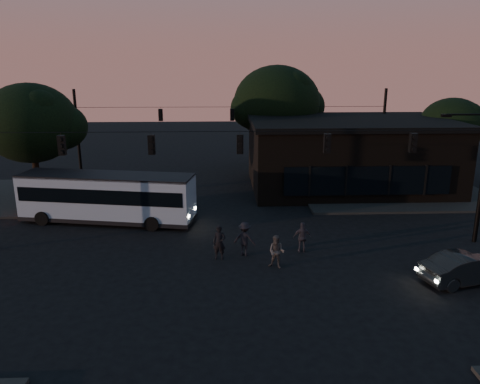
{
  "coord_description": "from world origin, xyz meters",
  "views": [
    {
      "loc": [
        -0.98,
        -19.68,
        9.55
      ],
      "look_at": [
        0.0,
        4.0,
        3.0
      ],
      "focal_mm": 35.0,
      "sensor_mm": 36.0,
      "label": 1
    }
  ],
  "objects_px": {
    "building": "(348,154)",
    "pedestrian_b": "(277,252)",
    "pedestrian_a": "(219,242)",
    "pedestrian_c": "(302,237)",
    "bus": "(107,195)",
    "car": "(467,268)",
    "pedestrian_d": "(245,239)"
  },
  "relations": [
    {
      "from": "pedestrian_a",
      "to": "car",
      "type": "bearing_deg",
      "value": -3.36
    },
    {
      "from": "pedestrian_c",
      "to": "pedestrian_d",
      "type": "height_order",
      "value": "pedestrian_d"
    },
    {
      "from": "bus",
      "to": "pedestrian_c",
      "type": "relative_size",
      "value": 6.78
    },
    {
      "from": "pedestrian_a",
      "to": "pedestrian_b",
      "type": "bearing_deg",
      "value": -10.59
    },
    {
      "from": "pedestrian_a",
      "to": "pedestrian_c",
      "type": "xyz_separation_m",
      "value": [
        4.32,
        0.73,
        -0.07
      ]
    },
    {
      "from": "bus",
      "to": "car",
      "type": "xyz_separation_m",
      "value": [
        17.98,
        -9.09,
        -1.01
      ]
    },
    {
      "from": "bus",
      "to": "pedestrian_a",
      "type": "xyz_separation_m",
      "value": [
        6.9,
        -6.03,
        -0.82
      ]
    },
    {
      "from": "bus",
      "to": "pedestrian_c",
      "type": "xyz_separation_m",
      "value": [
        11.22,
        -5.3,
        -0.89
      ]
    },
    {
      "from": "car",
      "to": "pedestrian_a",
      "type": "bearing_deg",
      "value": 59.66
    },
    {
      "from": "pedestrian_d",
      "to": "bus",
      "type": "bearing_deg",
      "value": -15.13
    },
    {
      "from": "building",
      "to": "pedestrian_b",
      "type": "height_order",
      "value": "building"
    },
    {
      "from": "building",
      "to": "pedestrian_c",
      "type": "xyz_separation_m",
      "value": [
        -5.79,
        -13.03,
        -1.89
      ]
    },
    {
      "from": "bus",
      "to": "car",
      "type": "relative_size",
      "value": 2.62
    },
    {
      "from": "pedestrian_a",
      "to": "pedestrian_b",
      "type": "xyz_separation_m",
      "value": [
        2.74,
        -1.15,
        -0.07
      ]
    },
    {
      "from": "car",
      "to": "bus",
      "type": "bearing_deg",
      "value": 48.29
    },
    {
      "from": "building",
      "to": "bus",
      "type": "distance_m",
      "value": 18.71
    },
    {
      "from": "car",
      "to": "building",
      "type": "bearing_deg",
      "value": -11.58
    },
    {
      "from": "pedestrian_a",
      "to": "pedestrian_c",
      "type": "distance_m",
      "value": 4.38
    },
    {
      "from": "car",
      "to": "pedestrian_d",
      "type": "xyz_separation_m",
      "value": [
        -9.79,
        3.5,
        0.19
      ]
    },
    {
      "from": "building",
      "to": "pedestrian_a",
      "type": "relative_size",
      "value": 8.72
    },
    {
      "from": "bus",
      "to": "pedestrian_b",
      "type": "xyz_separation_m",
      "value": [
        9.65,
        -7.18,
        -0.89
      ]
    },
    {
      "from": "pedestrian_a",
      "to": "pedestrian_c",
      "type": "bearing_deg",
      "value": 21.65
    },
    {
      "from": "bus",
      "to": "pedestrian_b",
      "type": "relative_size",
      "value": 6.78
    },
    {
      "from": "building",
      "to": "pedestrian_b",
      "type": "bearing_deg",
      "value": -116.29
    },
    {
      "from": "building",
      "to": "pedestrian_b",
      "type": "xyz_separation_m",
      "value": [
        -7.36,
        -14.91,
        -1.89
      ]
    },
    {
      "from": "bus",
      "to": "pedestrian_a",
      "type": "bearing_deg",
      "value": -30.48
    },
    {
      "from": "pedestrian_a",
      "to": "pedestrian_d",
      "type": "distance_m",
      "value": 1.37
    },
    {
      "from": "car",
      "to": "pedestrian_d",
      "type": "distance_m",
      "value": 10.4
    },
    {
      "from": "car",
      "to": "pedestrian_c",
      "type": "xyz_separation_m",
      "value": [
        -6.76,
        3.79,
        0.12
      ]
    },
    {
      "from": "pedestrian_c",
      "to": "pedestrian_a",
      "type": "bearing_deg",
      "value": 12.38
    },
    {
      "from": "pedestrian_b",
      "to": "pedestrian_d",
      "type": "distance_m",
      "value": 2.15
    },
    {
      "from": "pedestrian_b",
      "to": "building",
      "type": "bearing_deg",
      "value": 86.97
    }
  ]
}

